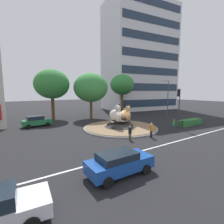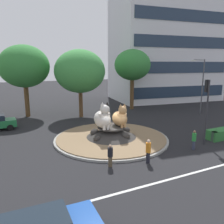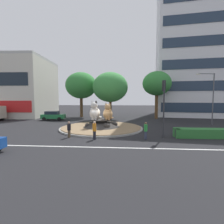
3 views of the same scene
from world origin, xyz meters
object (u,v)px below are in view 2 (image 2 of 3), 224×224
Objects in this scene: streetlight_arm at (201,83)px; pedestrian_orange_shirt at (148,151)px; cat_statue_calico at (120,118)px; traffic_light_mast at (207,100)px; office_tower at (166,22)px; second_tree_near_tower at (80,71)px; broadleaf_tree_behind_island at (24,67)px; cat_statue_white at (103,118)px; pedestrian_green_shirt at (194,140)px; third_tree_left at (132,65)px; pedestrian_black_shirt at (110,155)px; litter_bin at (214,137)px.

streetlight_arm reaches higher than pedestrian_orange_shirt.
cat_statue_calico is 0.40× the size of traffic_light_mast.
traffic_light_mast is at bearing -113.07° from office_tower.
broadleaf_tree_behind_island is at bearing 152.37° from second_tree_near_tower.
cat_statue_calico is 15.59m from streetlight_arm.
cat_statue_white is at bearing -131.51° from office_tower.
pedestrian_green_shirt is at bearing -115.52° from office_tower.
cat_statue_white is 0.27× the size of third_tree_left.
traffic_light_mast is 12.58m from streetlight_arm.
streetlight_arm is at bearing 102.82° from cat_statue_white.
third_tree_left is at bearing 166.90° from pedestrian_black_shirt.
litter_bin is at bearing 39.05° from streetlight_arm.
streetlight_arm reaches higher than litter_bin.
broadleaf_tree_behind_island is 1.24× the size of streetlight_arm.
broadleaf_tree_behind_island is at bearing -159.43° from pedestrian_green_shirt.
pedestrian_green_shirt is at bearing -73.00° from second_tree_near_tower.
litter_bin is (-12.13, -23.13, -14.46)m from office_tower.
traffic_light_mast is at bearing -66.33° from second_tree_near_tower.
pedestrian_green_shirt reaches higher than pedestrian_black_shirt.
office_tower is at bearing 62.32° from litter_bin.
office_tower is at bearing 22.84° from second_tree_near_tower.
pedestrian_black_shirt is (3.60, -18.67, -5.79)m from broadleaf_tree_behind_island.
litter_bin is at bearing -83.58° from traffic_light_mast.
broadleaf_tree_behind_island reaches higher than cat_statue_calico.
pedestrian_green_shirt is at bearing -103.67° from third_tree_left.
office_tower is 18.27× the size of pedestrian_green_shirt.
pedestrian_black_shirt is at bearing 96.10° from traffic_light_mast.
pedestrian_black_shirt is 2.74m from pedestrian_orange_shirt.
cat_statue_calico is at bearing 5.58° from streetlight_arm.
third_tree_left is (10.02, 11.90, 4.65)m from cat_statue_white.
litter_bin is at bearing 92.41° from pedestrian_green_shirt.
pedestrian_orange_shirt is 8.20m from litter_bin.
pedestrian_green_shirt is (-10.61, -9.56, -3.59)m from streetlight_arm.
broadleaf_tree_behind_island reaches higher than streetlight_arm.
cat_statue_white reaches higher than pedestrian_green_shirt.
streetlight_arm is (8.84, 8.94, 0.56)m from traffic_light_mast.
broadleaf_tree_behind_island is at bearing 38.20° from traffic_light_mast.
streetlight_arm is (21.73, -9.19, -2.17)m from broadleaf_tree_behind_island.
second_tree_near_tower is 9.09m from third_tree_left.
streetlight_arm is at bearing 116.93° from pedestrian_orange_shirt.
broadleaf_tree_behind_island is at bearing 174.12° from third_tree_left.
litter_bin is (10.76, 0.63, -0.39)m from pedestrian_black_shirt.
pedestrian_black_shirt is at bearing -176.63° from litter_bin.
third_tree_left is at bearing 11.36° from second_tree_near_tower.
broadleaf_tree_behind_island is at bearing -168.22° from pedestrian_orange_shirt.
pedestrian_green_shirt is 1.81× the size of litter_bin.
litter_bin is at bearing 61.56° from cat_statue_white.
pedestrian_green_shirt is (4.86, 0.54, -0.06)m from pedestrian_orange_shirt.
traffic_light_mast is 7.36m from pedestrian_orange_shirt.
third_tree_left is 5.72× the size of pedestrian_black_shirt.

